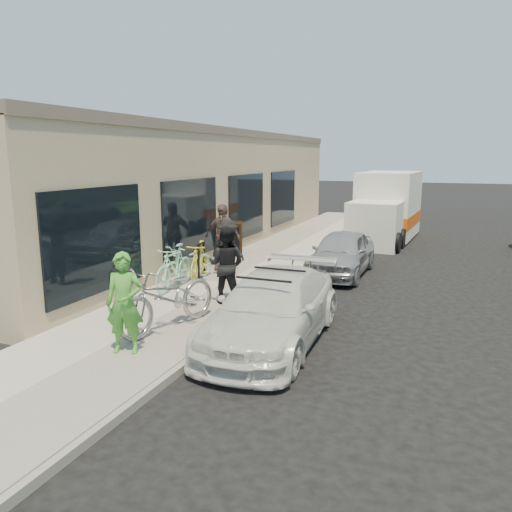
% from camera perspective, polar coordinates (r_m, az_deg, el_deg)
% --- Properties ---
extents(ground, '(120.00, 120.00, 0.00)m').
position_cam_1_polar(ground, '(9.46, -0.40, -9.21)').
color(ground, black).
rests_on(ground, ground).
extents(sidewalk, '(3.00, 34.00, 0.15)m').
position_cam_1_polar(sidewalk, '(12.83, -3.62, -3.33)').
color(sidewalk, '#AEA89C').
rests_on(sidewalk, ground).
extents(curb, '(0.12, 34.00, 0.13)m').
position_cam_1_polar(curb, '(12.26, 2.96, -4.06)').
color(curb, gray).
rests_on(curb, ground).
extents(storefront, '(3.60, 20.00, 4.22)m').
position_cam_1_polar(storefront, '(18.36, -6.19, 7.54)').
color(storefront, '#C5B089').
rests_on(storefront, ground).
extents(bike_rack, '(0.23, 0.66, 0.96)m').
position_cam_1_polar(bike_rack, '(13.16, -6.29, -0.08)').
color(bike_rack, black).
rests_on(bike_rack, sidewalk).
extents(sandwich_board, '(0.84, 0.84, 1.08)m').
position_cam_1_polar(sandwich_board, '(16.17, -2.79, 2.02)').
color(sandwich_board, '#311B0D').
rests_on(sandwich_board, sidewalk).
extents(sedan_white, '(1.89, 4.37, 1.29)m').
position_cam_1_polar(sedan_white, '(9.00, 1.92, -6.07)').
color(sedan_white, silver).
rests_on(sedan_white, ground).
extents(sedan_silver, '(1.50, 3.67, 1.25)m').
position_cam_1_polar(sedan_silver, '(14.34, 9.73, 0.33)').
color(sedan_silver, '#A4A4A9').
rests_on(sedan_silver, ground).
extents(moving_truck, '(2.34, 5.59, 2.70)m').
position_cam_1_polar(moving_truck, '(20.68, 14.65, 5.08)').
color(moving_truck, silver).
rests_on(moving_truck, ground).
extents(tandem_bike, '(1.39, 2.50, 1.24)m').
position_cam_1_polar(tandem_bike, '(9.37, -9.94, -4.61)').
color(tandem_bike, '#ABABAD').
rests_on(tandem_bike, sidewalk).
extents(woman_rider, '(0.70, 0.57, 1.67)m').
position_cam_1_polar(woman_rider, '(8.38, -14.80, -5.21)').
color(woman_rider, green).
rests_on(woman_rider, sidewalk).
extents(man_standing, '(0.88, 0.71, 1.70)m').
position_cam_1_polar(man_standing, '(10.87, -3.41, -1.00)').
color(man_standing, black).
rests_on(man_standing, sidewalk).
extents(cruiser_bike_a, '(0.59, 1.81, 1.07)m').
position_cam_1_polar(cruiser_bike_a, '(12.18, -9.32, -1.29)').
color(cruiser_bike_a, '#93DBBF').
rests_on(cruiser_bike_a, sidewalk).
extents(cruiser_bike_b, '(1.01, 1.91, 0.95)m').
position_cam_1_polar(cruiser_bike_b, '(12.92, -7.68, -0.79)').
color(cruiser_bike_b, '#93DBBF').
rests_on(cruiser_bike_b, sidewalk).
extents(cruiser_bike_c, '(0.85, 1.73, 1.00)m').
position_cam_1_polar(cruiser_bike_c, '(13.01, -6.51, -0.58)').
color(cruiser_bike_c, gold).
rests_on(cruiser_bike_c, sidewalk).
extents(bystander_a, '(1.09, 0.76, 1.55)m').
position_cam_1_polar(bystander_a, '(13.21, -3.30, 0.87)').
color(bystander_a, black).
rests_on(bystander_a, sidewalk).
extents(bystander_b, '(1.13, 0.53, 1.88)m').
position_cam_1_polar(bystander_b, '(14.04, -3.86, 2.17)').
color(bystander_b, brown).
rests_on(bystander_b, sidewalk).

